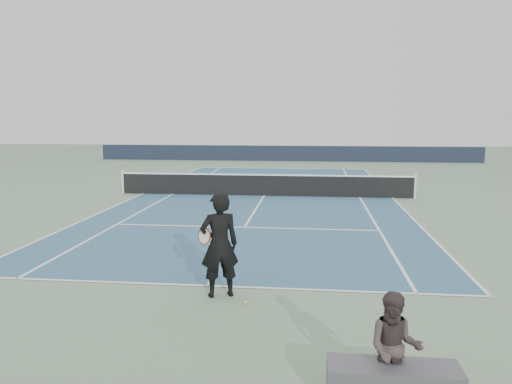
# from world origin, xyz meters

# --- Properties ---
(ground) EXTENTS (80.00, 80.00, 0.00)m
(ground) POSITION_xyz_m (0.00, 0.00, 0.00)
(ground) COLOR gray
(court_surface) EXTENTS (10.97, 23.77, 0.01)m
(court_surface) POSITION_xyz_m (0.00, 0.00, 0.01)
(court_surface) COLOR #345E7C
(court_surface) RESTS_ON ground
(tennis_net) EXTENTS (12.90, 0.10, 1.07)m
(tennis_net) POSITION_xyz_m (0.00, 0.00, 0.50)
(tennis_net) COLOR silver
(tennis_net) RESTS_ON ground
(windscreen_far) EXTENTS (30.00, 0.25, 1.20)m
(windscreen_far) POSITION_xyz_m (0.00, 17.88, 0.60)
(windscreen_far) COLOR black
(windscreen_far) RESTS_ON ground
(tennis_player) EXTENTS (0.91, 0.79, 2.02)m
(tennis_player) POSITION_xyz_m (0.34, -12.39, 1.01)
(tennis_player) COLOR black
(tennis_player) RESTS_ON ground
(tennis_ball) EXTENTS (0.06, 0.06, 0.06)m
(tennis_ball) POSITION_xyz_m (0.88, -12.75, 0.03)
(tennis_ball) COLOR yellow
(tennis_ball) RESTS_ON ground
(spectator_bench) EXTENTS (1.61, 0.71, 1.39)m
(spectator_bench) POSITION_xyz_m (3.06, -15.77, 0.50)
(spectator_bench) COLOR #4C4C50
(spectator_bench) RESTS_ON ground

